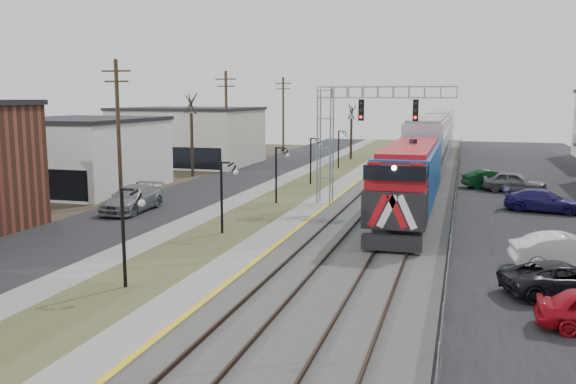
% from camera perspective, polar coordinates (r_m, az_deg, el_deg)
% --- Properties ---
extents(street_west, '(7.00, 120.00, 0.04)m').
position_cam_1_polar(street_west, '(52.00, -6.73, 0.61)').
color(street_west, black).
rests_on(street_west, ground).
extents(sidewalk, '(2.00, 120.00, 0.08)m').
position_cam_1_polar(sidewalk, '(50.43, -2.02, 0.43)').
color(sidewalk, gray).
rests_on(sidewalk, ground).
extents(grass_median, '(4.00, 120.00, 0.06)m').
position_cam_1_polar(grass_median, '(49.59, 1.28, 0.28)').
color(grass_median, '#434927').
rests_on(grass_median, ground).
extents(platform, '(2.00, 120.00, 0.24)m').
position_cam_1_polar(platform, '(48.90, 4.68, 0.24)').
color(platform, gray).
rests_on(platform, ground).
extents(ballast_bed, '(8.00, 120.00, 0.20)m').
position_cam_1_polar(ballast_bed, '(48.18, 10.52, -0.04)').
color(ballast_bed, '#595651').
rests_on(ballast_bed, ground).
extents(parking_lot, '(16.00, 120.00, 0.04)m').
position_cam_1_polar(parking_lot, '(48.55, 24.75, -0.74)').
color(parking_lot, black).
rests_on(parking_lot, ground).
extents(platform_edge, '(0.24, 120.00, 0.01)m').
position_cam_1_polar(platform_edge, '(48.72, 5.70, 0.34)').
color(platform_edge, gold).
rests_on(platform_edge, platform).
extents(track_near, '(1.58, 120.00, 0.15)m').
position_cam_1_polar(track_near, '(48.38, 8.17, 0.27)').
color(track_near, '#2D2119').
rests_on(track_near, ballast_bed).
extents(track_far, '(1.58, 120.00, 0.15)m').
position_cam_1_polar(track_far, '(48.03, 12.30, 0.09)').
color(track_far, '#2D2119').
rests_on(track_far, ballast_bed).
extents(train, '(3.00, 63.05, 5.33)m').
position_cam_1_polar(train, '(61.15, 13.26, 4.37)').
color(train, '#1553AC').
rests_on(train, ground).
extents(signal_gantry, '(9.00, 1.07, 8.15)m').
position_cam_1_polar(signal_gantry, '(41.09, 5.86, 6.25)').
color(signal_gantry, gray).
rests_on(signal_gantry, ground).
extents(lampposts, '(0.14, 62.14, 4.00)m').
position_cam_1_polar(lampposts, '(33.60, -6.05, -0.50)').
color(lampposts, black).
rests_on(lampposts, ground).
extents(utility_poles, '(0.28, 80.28, 10.00)m').
position_cam_1_polar(utility_poles, '(44.00, -15.57, 5.37)').
color(utility_poles, '#4C3823').
rests_on(utility_poles, ground).
extents(fence, '(0.04, 120.00, 1.60)m').
position_cam_1_polar(fence, '(47.86, 15.55, 0.57)').
color(fence, gray).
rests_on(fence, ground).
extents(buildings_west, '(14.00, 67.00, 7.00)m').
position_cam_1_polar(buildings_west, '(47.26, -22.71, 2.81)').
color(buildings_west, beige).
rests_on(buildings_west, ground).
extents(bare_trees, '(12.30, 42.30, 5.95)m').
position_cam_1_polar(bare_trees, '(55.73, -6.33, 3.95)').
color(bare_trees, '#382D23').
rests_on(bare_trees, ground).
extents(car_lot_b, '(4.91, 2.32, 1.56)m').
position_cam_1_polar(car_lot_b, '(29.02, 24.73, -5.24)').
color(car_lot_b, silver).
rests_on(car_lot_b, ground).
extents(car_lot_c, '(5.06, 3.63, 1.28)m').
position_cam_1_polar(car_lot_c, '(25.31, 24.37, -7.53)').
color(car_lot_c, black).
rests_on(car_lot_c, ground).
extents(car_lot_d, '(5.25, 2.88, 1.44)m').
position_cam_1_polar(car_lot_d, '(43.03, 22.83, -0.81)').
color(car_lot_d, navy).
rests_on(car_lot_d, ground).
extents(car_lot_e, '(5.08, 3.02, 1.62)m').
position_cam_1_polar(car_lot_e, '(50.96, 20.46, 0.84)').
color(car_lot_e, slate).
rests_on(car_lot_e, ground).
extents(car_lot_f, '(4.71, 2.97, 1.46)m').
position_cam_1_polar(car_lot_f, '(52.78, 18.42, 1.12)').
color(car_lot_f, '#0C4018').
rests_on(car_lot_f, ground).
extents(car_street_b, '(2.55, 5.79, 1.66)m').
position_cam_1_polar(car_street_b, '(41.07, -14.39, -0.67)').
color(car_street_b, gray).
rests_on(car_street_b, ground).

